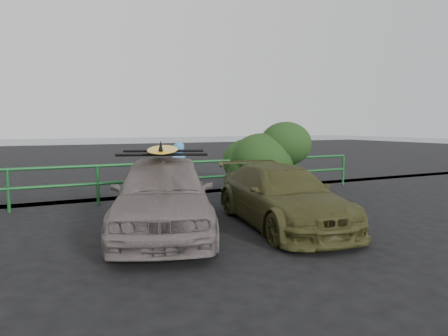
{
  "coord_description": "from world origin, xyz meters",
  "views": [
    {
      "loc": [
        -2.4,
        -5.38,
        2.0
      ],
      "look_at": [
        1.21,
        2.22,
        1.11
      ],
      "focal_mm": 32.0,
      "sensor_mm": 36.0,
      "label": 1
    }
  ],
  "objects_px": {
    "olive_vehicle": "(282,196)",
    "guardrail": "(137,182)",
    "sedan": "(164,194)",
    "surfboard": "(163,149)",
    "man": "(178,176)"
  },
  "relations": [
    {
      "from": "guardrail",
      "to": "sedan",
      "type": "xyz_separation_m",
      "value": [
        -0.26,
        -3.25,
        0.22
      ]
    },
    {
      "from": "sedan",
      "to": "surfboard",
      "type": "distance_m",
      "value": 0.83
    },
    {
      "from": "guardrail",
      "to": "sedan",
      "type": "height_order",
      "value": "sedan"
    },
    {
      "from": "olive_vehicle",
      "to": "surfboard",
      "type": "xyz_separation_m",
      "value": [
        -2.31,
        0.48,
        0.98
      ]
    },
    {
      "from": "olive_vehicle",
      "to": "sedan",
      "type": "bearing_deg",
      "value": 176.36
    },
    {
      "from": "guardrail",
      "to": "olive_vehicle",
      "type": "xyz_separation_m",
      "value": [
        2.05,
        -3.73,
        0.08
      ]
    },
    {
      "from": "sedan",
      "to": "surfboard",
      "type": "bearing_deg",
      "value": -161.59
    },
    {
      "from": "guardrail",
      "to": "man",
      "type": "xyz_separation_m",
      "value": [
        0.69,
        -1.29,
        0.29
      ]
    },
    {
      "from": "guardrail",
      "to": "olive_vehicle",
      "type": "relative_size",
      "value": 3.38
    },
    {
      "from": "surfboard",
      "to": "sedan",
      "type": "bearing_deg",
      "value": 18.41
    },
    {
      "from": "olive_vehicle",
      "to": "guardrail",
      "type": "bearing_deg",
      "value": 126.93
    },
    {
      "from": "sedan",
      "to": "man",
      "type": "height_order",
      "value": "man"
    },
    {
      "from": "olive_vehicle",
      "to": "man",
      "type": "relative_size",
      "value": 2.56
    },
    {
      "from": "sedan",
      "to": "olive_vehicle",
      "type": "height_order",
      "value": "sedan"
    },
    {
      "from": "olive_vehicle",
      "to": "surfboard",
      "type": "relative_size",
      "value": 1.55
    }
  ]
}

